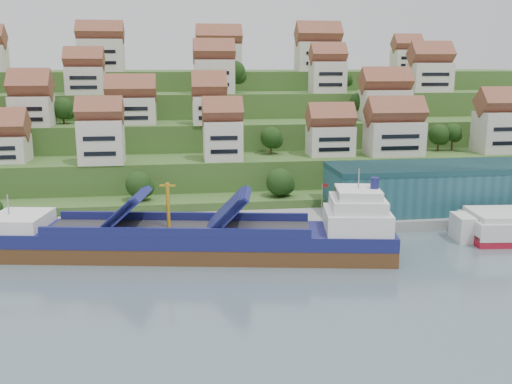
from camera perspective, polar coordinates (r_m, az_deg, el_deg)
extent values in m
plane|color=slate|center=(103.82, -1.82, -6.09)|extent=(300.00, 300.00, 0.00)
cube|color=gray|center=(121.15, 6.87, -2.87)|extent=(180.00, 14.00, 2.20)
cube|color=#2D4C1E|center=(186.71, -4.66, 2.97)|extent=(260.00, 128.00, 4.00)
cube|color=#2D4C1E|center=(191.09, -4.76, 4.25)|extent=(260.00, 118.00, 11.00)
cube|color=#2D4C1E|center=(198.53, -4.91, 5.59)|extent=(260.00, 102.00, 18.00)
cube|color=#2D4C1E|center=(206.08, -5.05, 6.82)|extent=(260.00, 86.00, 25.00)
cube|color=#2D4C1E|center=(214.75, -5.20, 7.86)|extent=(260.00, 68.00, 31.00)
cube|color=beige|center=(145.94, -24.09, 3.95)|extent=(11.96, 8.57, 6.04)
cube|color=beige|center=(135.30, -15.21, 4.86)|extent=(9.99, 7.03, 10.02)
cube|color=beige|center=(135.96, -3.35, 5.15)|extent=(9.00, 7.62, 9.23)
cube|color=beige|center=(144.05, 7.43, 5.10)|extent=(11.04, 7.73, 7.27)
cube|color=beige|center=(147.35, 13.64, 5.23)|extent=(13.66, 8.26, 8.38)
cube|color=beige|center=(160.51, 23.16, 5.52)|extent=(11.68, 8.31, 10.41)
cube|color=beige|center=(155.69, -21.46, 7.53)|extent=(9.78, 8.98, 7.51)
cube|color=beige|center=(153.96, -12.32, 7.94)|extent=(12.40, 7.90, 6.86)
cube|color=beige|center=(150.35, -4.69, 8.15)|extent=(8.58, 8.56, 7.23)
cube|color=beige|center=(164.14, 12.74, 8.47)|extent=(13.13, 8.18, 8.38)
cube|color=beige|center=(169.49, -16.70, 10.61)|extent=(10.32, 7.30, 7.59)
cube|color=beige|center=(167.68, -4.20, 11.42)|extent=(11.29, 7.79, 9.58)
cube|color=beige|center=(172.31, 7.17, 11.31)|extent=(9.92, 7.14, 9.05)
cube|color=beige|center=(185.41, 16.95, 10.90)|extent=(12.24, 8.47, 8.69)
cube|color=beige|center=(188.38, -15.22, 13.03)|extent=(13.72, 7.51, 9.83)
cube|color=beige|center=(187.91, -3.71, 13.24)|extent=(13.87, 8.15, 8.55)
cube|color=beige|center=(192.95, 6.21, 13.29)|extent=(14.04, 8.73, 9.31)
cube|color=beige|center=(206.73, 14.80, 12.59)|extent=(9.34, 7.05, 7.02)
ellipsoid|color=#1D3D14|center=(128.59, 2.39, 1.00)|extent=(6.21, 6.21, 6.21)
ellipsoid|color=#1D3D14|center=(126.98, -11.64, 0.72)|extent=(5.79, 5.79, 5.79)
ellipsoid|color=#1D3D14|center=(157.47, 17.82, 5.51)|extent=(5.37, 5.37, 5.37)
ellipsoid|color=#1D3D14|center=(159.12, 19.09, 5.66)|extent=(4.58, 4.58, 4.58)
ellipsoid|color=#1D3D14|center=(144.50, 1.53, 5.48)|extent=(5.46, 5.46, 5.46)
ellipsoid|color=#1D3D14|center=(166.09, 10.25, 8.87)|extent=(5.22, 5.22, 5.22)
ellipsoid|color=#1D3D14|center=(162.71, -22.50, 7.50)|extent=(6.14, 6.14, 6.14)
ellipsoid|color=#1D3D14|center=(158.89, -18.76, 7.92)|extent=(5.75, 5.75, 5.75)
ellipsoid|color=#1D3D14|center=(171.86, -2.17, 11.94)|extent=(6.46, 6.46, 6.46)
ellipsoid|color=#1D3D14|center=(179.19, 6.39, 11.48)|extent=(4.56, 4.56, 4.56)
ellipsoid|color=#1D3D14|center=(179.34, 8.95, 11.13)|extent=(4.20, 4.20, 4.20)
cube|color=#21515B|center=(133.18, 20.15, 0.55)|extent=(60.00, 15.00, 10.00)
cylinder|color=gray|center=(114.69, 6.60, -1.12)|extent=(0.16, 0.16, 8.00)
cube|color=maroon|center=(114.03, 6.93, 0.65)|extent=(1.20, 0.05, 0.80)
cube|color=#513119|center=(102.40, -6.60, -5.85)|extent=(72.27, 22.94, 4.58)
cube|color=navy|center=(101.51, -6.64, -4.28)|extent=(72.29, 23.04, 2.38)
cube|color=white|center=(109.46, -22.54, -2.68)|extent=(10.80, 11.84, 2.38)
cube|color=#262628|center=(101.45, -7.68, -3.61)|extent=(46.71, 16.97, 0.27)
cube|color=navy|center=(102.77, -13.29, -1.83)|extent=(8.48, 11.13, 6.33)
cube|color=navy|center=(99.60, -3.05, -1.97)|extent=(8.14, 11.07, 6.69)
cylinder|color=orange|center=(100.72, -8.78, -1.39)|extent=(0.74, 0.74, 8.24)
cube|color=white|center=(100.66, 10.07, -2.80)|extent=(12.60, 12.15, 3.66)
cube|color=white|center=(99.92, 10.14, -1.18)|extent=(10.61, 10.76, 2.29)
cube|color=white|center=(99.49, 10.18, -0.10)|extent=(8.62, 9.37, 1.65)
cylinder|color=navy|center=(99.56, 11.78, 0.86)|extent=(1.69, 1.69, 2.01)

